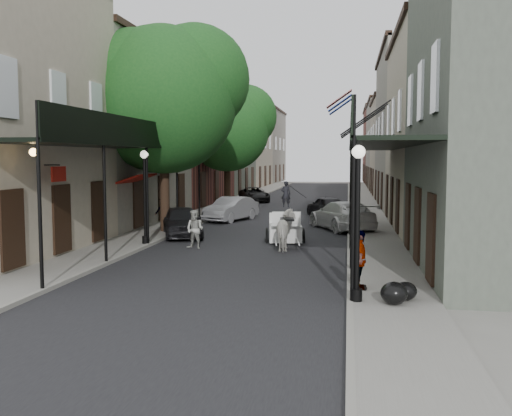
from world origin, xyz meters
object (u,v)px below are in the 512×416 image
at_px(tree_far, 232,125).
at_px(pedestrian_walking, 195,229).
at_px(car_left_far, 254,195).
at_px(horse, 287,230).
at_px(pedestrian_sidewalk_right, 360,260).
at_px(pedestrian_sidewalk_left, 165,210).
at_px(carriage, 285,217).
at_px(lamppost_right_far, 352,184).
at_px(car_right_near, 342,215).
at_px(tree_near, 173,94).
at_px(car_right_far, 326,206).
at_px(lamppost_left, 145,195).
at_px(car_left_mid, 231,209).
at_px(lamppost_right_near, 357,221).
at_px(car_left_near, 182,221).

bearing_deg(tree_far, pedestrian_walking, -83.04).
bearing_deg(car_left_far, horse, -97.70).
distance_m(tree_far, pedestrian_sidewalk_right, 26.78).
bearing_deg(pedestrian_sidewalk_left, carriage, 132.92).
bearing_deg(car_left_far, lamppost_right_far, -76.73).
bearing_deg(car_right_near, tree_near, -6.10).
distance_m(carriage, car_left_far, 21.85).
relative_size(tree_near, car_right_far, 2.62).
distance_m(tree_far, car_right_far, 10.04).
relative_size(lamppost_left, car_left_mid, 0.90).
distance_m(tree_near, carriage, 7.91).
relative_size(lamppost_right_far, carriage, 1.42).
height_order(pedestrian_sidewalk_left, car_left_mid, pedestrian_sidewalk_left).
bearing_deg(tree_near, pedestrian_sidewalk_right, -52.45).
height_order(pedestrian_walking, pedestrian_sidewalk_left, pedestrian_sidewalk_left).
height_order(lamppost_right_near, car_right_far, lamppost_right_near).
xyz_separation_m(tree_near, lamppost_left, (0.10, -4.18, -4.44)).
bearing_deg(pedestrian_sidewalk_right, tree_far, 15.98).
xyz_separation_m(tree_far, lamppost_left, (0.15, -18.18, -3.79)).
xyz_separation_m(lamppost_left, car_left_mid, (1.50, 9.64, -1.37)).
relative_size(tree_near, carriage, 3.68).
height_order(pedestrian_sidewalk_right, car_left_far, pedestrian_sidewalk_right).
height_order(lamppost_right_far, pedestrian_walking, lamppost_right_far).
bearing_deg(pedestrian_walking, carriage, 55.60).
distance_m(carriage, pedestrian_sidewalk_left, 7.82).
bearing_deg(car_left_near, lamppost_right_near, -76.28).
height_order(carriage, pedestrian_sidewalk_left, carriage).
height_order(pedestrian_sidewalk_left, car_left_near, pedestrian_sidewalk_left).
relative_size(lamppost_right_far, car_left_mid, 0.90).
bearing_deg(tree_far, car_left_near, -87.11).
bearing_deg(car_right_far, tree_far, -61.66).
bearing_deg(lamppost_right_far, carriage, -106.62).
bearing_deg(tree_near, lamppost_left, -88.66).
height_order(lamppost_left, car_right_near, lamppost_left).
relative_size(lamppost_left, car_right_near, 0.75).
bearing_deg(tree_near, pedestrian_walking, -63.47).
xyz_separation_m(lamppost_left, car_left_near, (0.62, 3.00, -1.36)).
bearing_deg(tree_far, lamppost_right_near, -72.32).
xyz_separation_m(pedestrian_walking, car_left_near, (-1.48, 3.22, -0.07)).
bearing_deg(tree_near, pedestrian_sidewalk_left, 118.48).
relative_size(lamppost_left, lamppost_right_far, 1.00).
height_order(tree_far, pedestrian_walking, tree_far).
height_order(lamppost_left, pedestrian_walking, lamppost_left).
xyz_separation_m(lamppost_right_far, pedestrian_sidewalk_left, (-9.54, -5.53, -1.19)).
bearing_deg(car_right_near, lamppost_right_far, -118.70).
distance_m(tree_near, tree_far, 14.02).
height_order(pedestrian_sidewalk_left, pedestrian_sidewalk_right, pedestrian_sidewalk_right).
relative_size(lamppost_right_near, car_right_far, 1.01).
xyz_separation_m(tree_near, tree_far, (-0.05, 14.00, -0.65)).
xyz_separation_m(lamppost_right_near, horse, (-2.51, 8.00, -1.27)).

